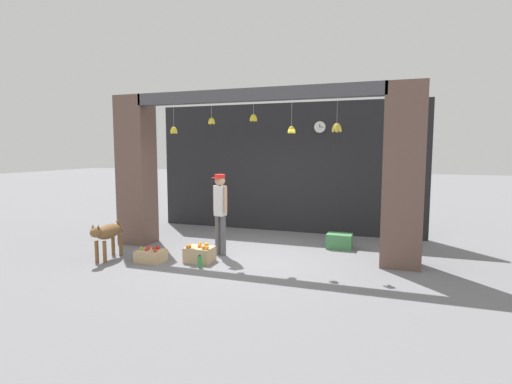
# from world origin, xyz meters

# --- Properties ---
(ground_plane) EXTENTS (60.00, 60.00, 0.00)m
(ground_plane) POSITION_xyz_m (0.00, 0.00, 0.00)
(ground_plane) COLOR slate
(shop_back_wall) EXTENTS (6.94, 0.12, 3.29)m
(shop_back_wall) POSITION_xyz_m (0.00, 2.67, 1.65)
(shop_back_wall) COLOR #232326
(shop_back_wall) RESTS_ON ground_plane
(shop_pillar_left) EXTENTS (0.70, 0.60, 3.29)m
(shop_pillar_left) POSITION_xyz_m (-2.82, 0.30, 1.65)
(shop_pillar_left) COLOR brown
(shop_pillar_left) RESTS_ON ground_plane
(shop_pillar_right) EXTENTS (0.70, 0.60, 3.29)m
(shop_pillar_right) POSITION_xyz_m (2.82, 0.30, 1.65)
(shop_pillar_right) COLOR brown
(shop_pillar_right) RESTS_ON ground_plane
(storefront_awning) EXTENTS (5.04, 0.27, 0.89)m
(storefront_awning) POSITION_xyz_m (0.00, 0.12, 3.15)
(storefront_awning) COLOR #4C4C51
(dog) EXTENTS (0.35, 1.02, 0.75)m
(dog) POSITION_xyz_m (-2.52, -1.11, 0.51)
(dog) COLOR brown
(dog) RESTS_ON ground_plane
(shopkeeper) EXTENTS (0.33, 0.29, 1.63)m
(shopkeeper) POSITION_xyz_m (-0.59, -0.10, 0.96)
(shopkeeper) COLOR #56565B
(shopkeeper) RESTS_ON ground_plane
(fruit_crate_oranges) EXTENTS (0.52, 0.39, 0.35)m
(fruit_crate_oranges) POSITION_xyz_m (-0.76, -0.67, 0.15)
(fruit_crate_oranges) COLOR tan
(fruit_crate_oranges) RESTS_ON ground_plane
(fruit_crate_apples) EXTENTS (0.50, 0.40, 0.29)m
(fruit_crate_apples) POSITION_xyz_m (-1.64, -0.97, 0.12)
(fruit_crate_apples) COLOR tan
(fruit_crate_apples) RESTS_ON ground_plane
(produce_box_green) EXTENTS (0.53, 0.38, 0.32)m
(produce_box_green) POSITION_xyz_m (1.61, 1.25, 0.16)
(produce_box_green) COLOR #42844C
(produce_box_green) RESTS_ON ground_plane
(water_bottle) EXTENTS (0.08, 0.08, 0.24)m
(water_bottle) POSITION_xyz_m (-0.59, -1.01, 0.11)
(water_bottle) COLOR #38934C
(water_bottle) RESTS_ON ground_plane
(wall_clock) EXTENTS (0.30, 0.03, 0.30)m
(wall_clock) POSITION_xyz_m (0.90, 2.60, 2.67)
(wall_clock) COLOR black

